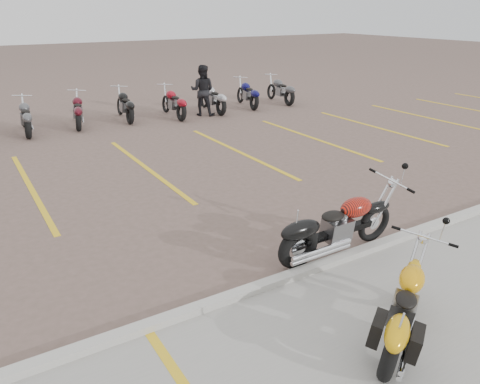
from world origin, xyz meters
The scene contains 7 objects.
ground centered at (0.00, 0.00, 0.00)m, with size 100.00×100.00×0.00m, color #6F564F.
curb centered at (0.00, -2.00, 0.06)m, with size 60.00×0.18×0.12m, color #ADAAA3.
parking_stripes centered at (0.00, 4.00, 0.00)m, with size 38.00×5.50×0.01m, color gold, non-canonical shape.
yellow_cruiser centered at (0.18, -3.71, 0.42)m, with size 1.79×1.21×0.84m.
flame_cruiser centered at (0.97, -1.74, 0.47)m, with size 2.31×0.33×0.95m.
person_b centered at (4.04, 8.72, 0.91)m, with size 0.89×0.69×1.83m, color black.
bg_bike_row centered at (-0.34, 9.29, 0.55)m, with size 17.45×2.08×1.10m.
Camera 1 is at (-3.81, -6.66, 3.74)m, focal length 35.00 mm.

